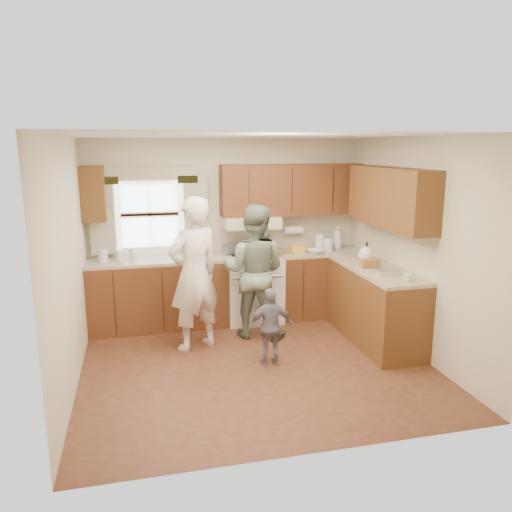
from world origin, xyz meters
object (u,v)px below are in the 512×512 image
object	(u,v)px
woman_left	(194,275)
woman_right	(254,271)
stove	(253,287)
child	(271,327)

from	to	relation	value
woman_left	woman_right	world-z (taller)	woman_left
stove	woman_right	distance (m)	0.71
stove	woman_right	size ratio (longest dim) A/B	0.63
woman_left	stove	bearing A→B (deg)	-163.35
stove	woman_left	world-z (taller)	woman_left
woman_left	woman_right	distance (m)	0.82
child	woman_right	bearing A→B (deg)	-88.56
woman_left	woman_right	xyz separation A→B (m)	(0.78, 0.24, -0.07)
stove	child	size ratio (longest dim) A/B	1.21
stove	child	distance (m)	1.50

